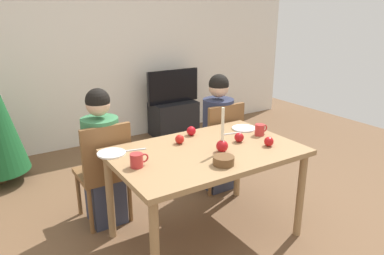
% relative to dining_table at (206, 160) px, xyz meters
% --- Properties ---
extents(ground_plane, '(7.68, 7.68, 0.00)m').
position_rel_dining_table_xyz_m(ground_plane, '(0.00, 0.00, -0.67)').
color(ground_plane, brown).
extents(back_wall, '(6.40, 0.10, 2.60)m').
position_rel_dining_table_xyz_m(back_wall, '(0.00, 2.60, 0.63)').
color(back_wall, silver).
rests_on(back_wall, ground).
extents(dining_table, '(1.40, 0.90, 0.75)m').
position_rel_dining_table_xyz_m(dining_table, '(0.00, 0.00, 0.00)').
color(dining_table, '#99754C').
rests_on(dining_table, ground).
extents(chair_left, '(0.40, 0.40, 0.90)m').
position_rel_dining_table_xyz_m(chair_left, '(-0.60, 0.61, -0.15)').
color(chair_left, brown).
rests_on(chair_left, ground).
extents(chair_right, '(0.40, 0.40, 0.90)m').
position_rel_dining_table_xyz_m(chair_right, '(0.58, 0.61, -0.15)').
color(chair_right, brown).
rests_on(chair_right, ground).
extents(person_left_child, '(0.30, 0.30, 1.17)m').
position_rel_dining_table_xyz_m(person_left_child, '(-0.60, 0.64, -0.10)').
color(person_left_child, '#33384C').
rests_on(person_left_child, ground).
extents(person_right_child, '(0.30, 0.30, 1.17)m').
position_rel_dining_table_xyz_m(person_right_child, '(0.58, 0.64, -0.10)').
color(person_right_child, '#33384C').
rests_on(person_right_child, ground).
extents(tv_stand, '(0.64, 0.40, 0.48)m').
position_rel_dining_table_xyz_m(tv_stand, '(1.01, 2.30, -0.43)').
color(tv_stand, black).
rests_on(tv_stand, ground).
extents(tv, '(0.79, 0.05, 0.46)m').
position_rel_dining_table_xyz_m(tv, '(1.01, 2.30, 0.04)').
color(tv, black).
rests_on(tv, tv_stand).
extents(candle_centerpiece, '(0.09, 0.09, 0.34)m').
position_rel_dining_table_xyz_m(candle_centerpiece, '(0.08, -0.09, 0.15)').
color(candle_centerpiece, red).
rests_on(candle_centerpiece, dining_table).
extents(plate_left, '(0.21, 0.21, 0.01)m').
position_rel_dining_table_xyz_m(plate_left, '(-0.63, 0.30, 0.09)').
color(plate_left, white).
rests_on(plate_left, dining_table).
extents(plate_right, '(0.21, 0.21, 0.01)m').
position_rel_dining_table_xyz_m(plate_right, '(0.56, 0.23, 0.09)').
color(plate_right, silver).
rests_on(plate_right, dining_table).
extents(mug_left, '(0.13, 0.09, 0.09)m').
position_rel_dining_table_xyz_m(mug_left, '(-0.56, -0.01, 0.13)').
color(mug_left, '#B72D2D').
rests_on(mug_left, dining_table).
extents(mug_right, '(0.12, 0.08, 0.09)m').
position_rel_dining_table_xyz_m(mug_right, '(0.57, 0.03, 0.13)').
color(mug_right, '#B72D2D').
rests_on(mug_right, dining_table).
extents(fork_left, '(0.18, 0.05, 0.01)m').
position_rel_dining_table_xyz_m(fork_left, '(-0.47, 0.27, 0.09)').
color(fork_left, silver).
rests_on(fork_left, dining_table).
extents(fork_right, '(0.18, 0.05, 0.01)m').
position_rel_dining_table_xyz_m(fork_right, '(0.38, 0.18, 0.09)').
color(fork_right, silver).
rests_on(fork_right, dining_table).
extents(bowl_walnuts, '(0.15, 0.15, 0.06)m').
position_rel_dining_table_xyz_m(bowl_walnuts, '(-0.05, -0.29, 0.11)').
color(bowl_walnuts, brown).
rests_on(bowl_walnuts, dining_table).
extents(apple_near_candle, '(0.07, 0.07, 0.07)m').
position_rel_dining_table_xyz_m(apple_near_candle, '(-0.10, 0.22, 0.12)').
color(apple_near_candle, red).
rests_on(apple_near_candle, dining_table).
extents(apple_by_left_plate, '(0.08, 0.08, 0.08)m').
position_rel_dining_table_xyz_m(apple_by_left_plate, '(0.32, 0.00, 0.12)').
color(apple_by_left_plate, '#AF1518').
rests_on(apple_by_left_plate, dining_table).
extents(apple_by_right_mug, '(0.07, 0.07, 0.07)m').
position_rel_dining_table_xyz_m(apple_by_right_mug, '(0.45, -0.19, 0.12)').
color(apple_by_right_mug, '#B61417').
rests_on(apple_by_right_mug, dining_table).
extents(apple_far_edge, '(0.08, 0.08, 0.08)m').
position_rel_dining_table_xyz_m(apple_far_edge, '(0.08, 0.33, 0.12)').
color(apple_far_edge, red).
rests_on(apple_far_edge, dining_table).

